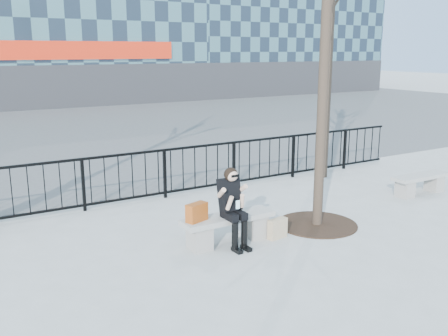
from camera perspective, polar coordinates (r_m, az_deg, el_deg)
ground at (r=8.60m, az=0.47°, el=-8.53°), size 120.00×120.00×0.00m
street_surface at (r=22.43m, az=-20.06°, el=4.31°), size 60.00×23.00×0.01m
railing at (r=10.98m, az=-7.73°, el=-0.76°), size 14.00×0.06×1.10m
tree_grate at (r=9.60m, az=10.57°, el=-6.33°), size 1.50×1.50×0.02m
bench_main at (r=8.50m, az=0.48°, el=-6.64°), size 1.65×0.46×0.49m
bench_second at (r=12.20m, az=21.51°, el=-1.50°), size 1.51×0.42×0.45m
seated_woman at (r=8.25m, az=1.06°, el=-4.56°), size 0.50×0.64×1.34m
handbag at (r=8.13m, az=-3.13°, el=-5.08°), size 0.40×0.27×0.30m
shopping_bag at (r=8.80m, az=6.13°, el=-6.89°), size 0.39×0.20×0.35m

